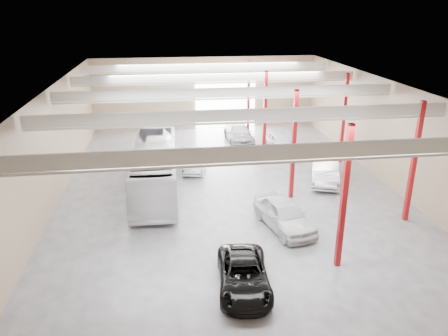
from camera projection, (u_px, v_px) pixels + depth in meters
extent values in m
cube|color=#4C4C52|center=(228.00, 188.00, 29.77)|extent=(22.00, 32.00, 0.01)
cube|color=#B5B5B0|center=(229.00, 85.00, 27.31)|extent=(22.00, 32.00, 0.12)
cube|color=brown|center=(205.00, 93.00, 43.38)|extent=(22.00, 0.12, 7.00)
cube|color=brown|center=(303.00, 284.00, 13.70)|extent=(22.00, 0.12, 7.00)
cube|color=brown|center=(54.00, 146.00, 27.14)|extent=(0.12, 32.00, 7.00)
cube|color=brown|center=(387.00, 133.00, 29.95)|extent=(0.12, 32.00, 7.00)
cube|color=white|center=(225.00, 103.00, 43.85)|extent=(6.00, 0.20, 5.00)
cube|color=maroon|center=(344.00, 199.00, 19.75)|extent=(0.25, 0.25, 7.00)
cube|color=maroon|center=(294.00, 146.00, 27.17)|extent=(0.25, 0.25, 7.00)
cube|color=maroon|center=(265.00, 115.00, 34.59)|extent=(0.25, 0.25, 7.00)
cube|color=maroon|center=(248.00, 98.00, 41.08)|extent=(0.25, 0.25, 7.00)
cube|color=maroon|center=(414.00, 163.00, 24.19)|extent=(0.25, 0.25, 7.00)
cube|color=maroon|center=(343.00, 119.00, 33.46)|extent=(0.25, 0.25, 7.00)
cube|color=beige|center=(276.00, 152.00, 16.34)|extent=(21.60, 0.15, 0.60)
cube|color=beige|center=(275.00, 162.00, 16.48)|extent=(21.60, 0.10, 0.10)
cube|color=beige|center=(246.00, 115.00, 21.90)|extent=(21.60, 0.15, 0.60)
cube|color=beige|center=(246.00, 123.00, 22.04)|extent=(21.60, 0.10, 0.10)
cube|color=beige|center=(229.00, 92.00, 27.47)|extent=(21.60, 0.15, 0.60)
cube|color=beige|center=(229.00, 99.00, 27.61)|extent=(21.60, 0.10, 0.10)
cube|color=beige|center=(217.00, 78.00, 33.03)|extent=(21.60, 0.15, 0.60)
cube|color=beige|center=(217.00, 83.00, 33.17)|extent=(21.60, 0.10, 0.10)
cube|color=beige|center=(209.00, 67.00, 38.60)|extent=(21.60, 0.15, 0.60)
cube|color=beige|center=(209.00, 72.00, 38.74)|extent=(21.60, 0.10, 0.10)
imported|color=silver|center=(155.00, 167.00, 29.00)|extent=(2.95, 11.77, 3.27)
imported|color=black|center=(244.00, 275.00, 19.05)|extent=(2.61, 4.92, 1.32)
imported|color=silver|center=(284.00, 214.00, 24.22)|extent=(3.02, 5.20, 1.66)
imported|color=silver|center=(195.00, 160.00, 32.97)|extent=(2.15, 4.52, 1.43)
imported|color=gray|center=(239.00, 133.00, 39.67)|extent=(2.32, 5.39, 1.55)
imported|color=silver|center=(325.00, 169.00, 30.70)|extent=(3.36, 5.52, 1.72)
imported|color=silver|center=(280.00, 143.00, 36.97)|extent=(1.93, 4.53, 1.53)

